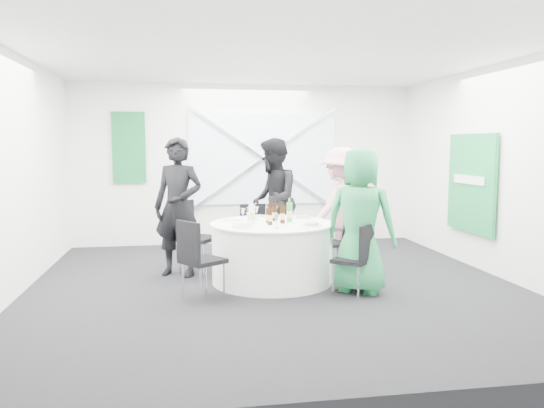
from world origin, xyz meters
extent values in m
plane|color=black|center=(0.00, 0.00, 0.00)|extent=(6.00, 6.00, 0.00)
plane|color=silver|center=(0.00, 0.00, 2.80)|extent=(6.00, 6.00, 0.00)
plane|color=white|center=(0.00, 3.00, 1.40)|extent=(6.00, 0.00, 6.00)
plane|color=white|center=(0.00, -3.00, 1.40)|extent=(6.00, 0.00, 6.00)
plane|color=white|center=(-3.00, 0.00, 1.40)|extent=(0.00, 6.00, 6.00)
plane|color=white|center=(3.00, 0.00, 1.40)|extent=(0.00, 6.00, 6.00)
cube|color=silver|center=(0.30, 2.96, 1.50)|extent=(2.60, 0.03, 1.60)
cube|color=silver|center=(0.30, 2.92, 1.50)|extent=(2.63, 0.05, 1.84)
cube|color=silver|center=(0.30, 2.92, 1.50)|extent=(2.63, 0.05, 1.84)
cube|color=#156934|center=(-2.00, 2.95, 1.70)|extent=(0.55, 0.04, 1.20)
cube|color=#198A3E|center=(2.94, 0.60, 1.20)|extent=(0.05, 1.20, 1.40)
cylinder|color=white|center=(0.00, 0.20, 0.37)|extent=(1.52, 1.52, 0.74)
cylinder|color=white|center=(0.00, 0.20, 0.75)|extent=(1.56, 1.56, 0.02)
cube|color=black|center=(-0.08, 1.15, 0.43)|extent=(0.43, 0.43, 0.05)
cube|color=black|center=(-0.10, 1.34, 0.67)|extent=(0.38, 0.07, 0.43)
cylinder|color=silver|center=(0.07, 1.32, 0.20)|extent=(0.02, 0.02, 0.41)
cylinder|color=silver|center=(-0.26, 1.30, 0.20)|extent=(0.02, 0.02, 0.41)
cylinder|color=silver|center=(0.09, 1.00, 0.20)|extent=(0.02, 0.02, 0.41)
cylinder|color=silver|center=(-0.23, 0.97, 0.20)|extent=(0.02, 0.02, 0.41)
cube|color=black|center=(-0.91, 0.80, 0.48)|extent=(0.62, 0.62, 0.05)
cube|color=black|center=(-1.09, 0.92, 0.75)|extent=(0.27, 0.38, 0.48)
cylinder|color=silver|center=(-0.97, 1.05, 0.23)|extent=(0.02, 0.02, 0.46)
cylinder|color=silver|center=(-1.16, 0.75, 0.23)|extent=(0.02, 0.02, 0.46)
cylinder|color=silver|center=(-0.66, 0.85, 0.23)|extent=(0.02, 0.02, 0.46)
cylinder|color=silver|center=(-0.86, 0.55, 0.23)|extent=(0.02, 0.02, 0.46)
cube|color=black|center=(0.91, 0.53, 0.41)|extent=(0.49, 0.49, 0.05)
cube|color=black|center=(1.08, 0.60, 0.63)|extent=(0.16, 0.35, 0.41)
cylinder|color=silver|center=(1.11, 0.44, 0.19)|extent=(0.02, 0.02, 0.39)
cylinder|color=silver|center=(1.00, 0.73, 0.19)|extent=(0.02, 0.02, 0.39)
cylinder|color=silver|center=(0.82, 0.34, 0.19)|extent=(0.02, 0.02, 0.39)
cylinder|color=silver|center=(0.71, 0.63, 0.19)|extent=(0.02, 0.02, 0.39)
cube|color=black|center=(0.81, -0.55, 0.41)|extent=(0.54, 0.54, 0.05)
cube|color=black|center=(0.95, -0.67, 0.63)|extent=(0.27, 0.29, 0.41)
cylinder|color=silver|center=(0.82, -0.76, 0.19)|extent=(0.02, 0.02, 0.39)
cylinder|color=silver|center=(1.03, -0.54, 0.19)|extent=(0.02, 0.02, 0.39)
cylinder|color=silver|center=(0.60, -0.56, 0.19)|extent=(0.02, 0.02, 0.39)
cylinder|color=silver|center=(0.80, -0.33, 0.19)|extent=(0.02, 0.02, 0.39)
cube|color=black|center=(-0.90, -0.44, 0.44)|extent=(0.58, 0.58, 0.05)
cube|color=black|center=(-1.06, -0.56, 0.69)|extent=(0.26, 0.34, 0.44)
cylinder|color=silver|center=(-1.13, -0.40, 0.21)|extent=(0.02, 0.02, 0.42)
cylinder|color=silver|center=(-0.94, -0.68, 0.21)|extent=(0.02, 0.02, 0.42)
cylinder|color=silver|center=(-0.86, -0.21, 0.21)|extent=(0.02, 0.02, 0.42)
cylinder|color=silver|center=(-0.66, -0.48, 0.21)|extent=(0.02, 0.02, 0.42)
imported|color=black|center=(-1.17, 0.73, 0.92)|extent=(0.79, 0.68, 1.84)
imported|color=black|center=(0.21, 1.37, 0.92)|extent=(0.64, 0.97, 1.85)
imported|color=pink|center=(1.09, 0.79, 0.85)|extent=(1.22, 0.98, 1.71)
imported|color=#289251|center=(0.94, -0.44, 0.86)|extent=(1.00, 0.92, 1.72)
cylinder|color=white|center=(-0.09, 0.80, 0.77)|extent=(0.26, 0.26, 0.01)
cylinder|color=white|center=(-0.50, 0.47, 0.77)|extent=(0.26, 0.26, 0.01)
cylinder|color=white|center=(0.47, 0.52, 0.77)|extent=(0.27, 0.27, 0.01)
cylinder|color=#8A9E55|center=(0.47, 0.52, 0.79)|extent=(0.17, 0.17, 0.02)
cylinder|color=white|center=(0.43, -0.15, 0.77)|extent=(0.26, 0.26, 0.01)
cylinder|color=#8A9E55|center=(0.43, -0.15, 0.79)|extent=(0.17, 0.17, 0.02)
cylinder|color=white|center=(-0.42, -0.15, 0.77)|extent=(0.26, 0.26, 0.01)
cube|color=white|center=(-0.42, -0.15, 0.80)|extent=(0.21, 0.19, 0.05)
cylinder|color=#3B1D0A|center=(-0.05, 0.21, 0.85)|extent=(0.06, 0.06, 0.18)
cylinder|color=#3B1D0A|center=(-0.05, 0.21, 0.97)|extent=(0.02, 0.02, 0.06)
cylinder|color=#DFC976|center=(-0.05, 0.21, 0.83)|extent=(0.06, 0.06, 0.06)
cylinder|color=#3B1D0A|center=(0.07, 0.38, 0.86)|extent=(0.06, 0.06, 0.19)
cylinder|color=#3B1D0A|center=(0.07, 0.38, 0.98)|extent=(0.02, 0.02, 0.06)
cylinder|color=#DFC976|center=(0.07, 0.38, 0.84)|extent=(0.06, 0.06, 0.07)
cylinder|color=#3B1D0A|center=(0.12, 0.14, 0.87)|extent=(0.06, 0.06, 0.22)
cylinder|color=#3B1D0A|center=(0.12, 0.14, 1.01)|extent=(0.02, 0.02, 0.06)
cylinder|color=#DFC976|center=(0.12, 0.14, 0.85)|extent=(0.06, 0.06, 0.08)
cylinder|color=#3B1D0A|center=(-0.05, 0.02, 0.87)|extent=(0.06, 0.06, 0.22)
cylinder|color=#3B1D0A|center=(-0.05, 0.02, 1.01)|extent=(0.02, 0.02, 0.06)
cylinder|color=#DFC976|center=(-0.05, 0.02, 0.85)|extent=(0.06, 0.06, 0.08)
cylinder|color=green|center=(0.23, 0.25, 0.88)|extent=(0.08, 0.08, 0.25)
cylinder|color=green|center=(0.23, 0.25, 1.04)|extent=(0.03, 0.03, 0.06)
cylinder|color=#DFC976|center=(0.23, 0.25, 0.86)|extent=(0.08, 0.08, 0.09)
cylinder|color=white|center=(-0.26, 0.17, 0.88)|extent=(0.08, 0.08, 0.24)
cylinder|color=white|center=(-0.26, 0.17, 1.03)|extent=(0.03, 0.03, 0.06)
cylinder|color=#DFC976|center=(-0.26, 0.17, 0.86)|extent=(0.08, 0.08, 0.09)
cylinder|color=white|center=(-0.32, -0.03, 0.76)|extent=(0.06, 0.06, 0.00)
cylinder|color=white|center=(-0.32, -0.03, 0.81)|extent=(0.01, 0.01, 0.10)
cone|color=white|center=(-0.32, -0.03, 0.89)|extent=(0.07, 0.07, 0.08)
cylinder|color=white|center=(-0.16, 0.54, 0.76)|extent=(0.06, 0.06, 0.00)
cylinder|color=white|center=(-0.16, 0.54, 0.81)|extent=(0.01, 0.01, 0.10)
cone|color=white|center=(-0.16, 0.54, 0.89)|extent=(0.07, 0.07, 0.08)
cylinder|color=white|center=(-0.02, -0.22, 0.76)|extent=(0.06, 0.06, 0.00)
cylinder|color=white|center=(-0.02, -0.22, 0.81)|extent=(0.01, 0.01, 0.10)
cone|color=white|center=(-0.02, -0.22, 0.89)|extent=(0.07, 0.07, 0.08)
cylinder|color=white|center=(0.10, 0.55, 0.76)|extent=(0.06, 0.06, 0.00)
cylinder|color=white|center=(0.10, 0.55, 0.81)|extent=(0.01, 0.01, 0.10)
cone|color=white|center=(0.10, 0.55, 0.89)|extent=(0.07, 0.07, 0.08)
cylinder|color=white|center=(-0.26, 0.49, 0.76)|extent=(0.06, 0.06, 0.00)
cylinder|color=white|center=(-0.26, 0.49, 0.81)|extent=(0.01, 0.01, 0.10)
cone|color=white|center=(-0.26, 0.49, 0.89)|extent=(0.07, 0.07, 0.08)
cylinder|color=white|center=(-0.35, 0.38, 0.76)|extent=(0.06, 0.06, 0.00)
cylinder|color=white|center=(-0.35, 0.38, 0.81)|extent=(0.01, 0.01, 0.10)
cone|color=white|center=(-0.35, 0.38, 0.89)|extent=(0.07, 0.07, 0.08)
cube|color=silver|center=(0.35, -0.25, 0.76)|extent=(0.10, 0.13, 0.01)
cube|color=silver|center=(0.52, -0.04, 0.76)|extent=(0.11, 0.12, 0.01)
cube|color=silver|center=(0.15, 0.76, 0.76)|extent=(0.15, 0.02, 0.01)
cube|color=silver|center=(-0.12, 0.76, 0.76)|extent=(0.15, 0.03, 0.01)
cube|color=silver|center=(0.55, 0.36, 0.76)|extent=(0.09, 0.13, 0.01)
cube|color=silver|center=(0.43, 0.58, 0.76)|extent=(0.07, 0.14, 0.01)
camera|label=1|loc=(-1.10, -6.34, 1.73)|focal=35.00mm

